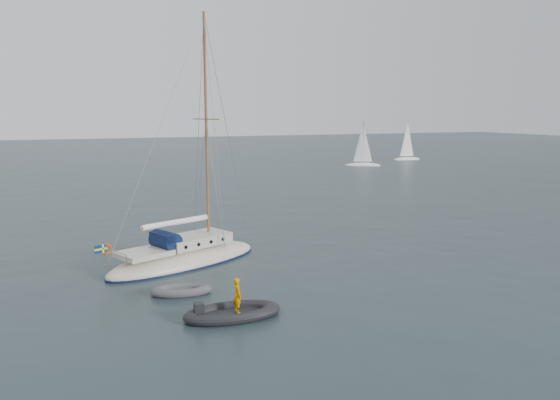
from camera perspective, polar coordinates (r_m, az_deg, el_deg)
name	(u,v)px	position (r m, az deg, el deg)	size (l,w,h in m)	color
ground	(266,266)	(29.78, -1.48, -6.94)	(300.00, 300.00, 0.00)	black
sailboat	(185,245)	(30.40, -9.95, -4.65)	(9.96, 2.98, 14.18)	beige
dinghy	(181,291)	(25.77, -10.30, -9.29)	(2.80, 1.26, 0.40)	#535358
rib	(232,312)	(22.70, -5.02, -11.54)	(4.08, 1.85, 1.68)	black
distant_yacht_b	(407,142)	(96.75, 13.15, 5.92)	(5.43, 2.90, 7.20)	white
distant_yacht_c	(363,146)	(84.69, 8.66, 5.63)	(5.45, 2.91, 7.22)	white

